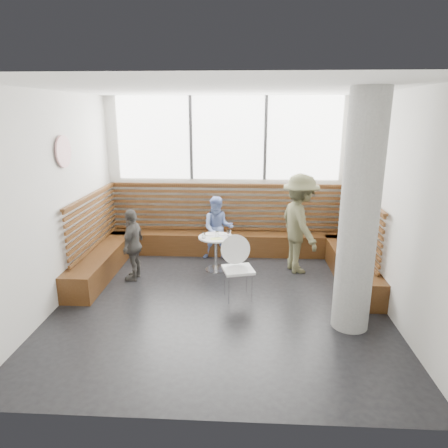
# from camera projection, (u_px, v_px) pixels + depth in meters

# --- Properties ---
(room) EXTENTS (5.00, 5.00, 3.20)m
(room) POSITION_uv_depth(u_px,v_px,m) (220.00, 203.00, 5.85)
(room) COLOR silver
(room) RESTS_ON ground
(booth) EXTENTS (5.00, 2.50, 1.44)m
(booth) POSITION_uv_depth(u_px,v_px,m) (226.00, 242.00, 7.88)
(booth) COLOR #412610
(booth) RESTS_ON ground
(concrete_column) EXTENTS (0.50, 0.50, 3.20)m
(concrete_column) POSITION_uv_depth(u_px,v_px,m) (359.00, 215.00, 5.18)
(concrete_column) COLOR gray
(concrete_column) RESTS_ON ground
(wall_art) EXTENTS (0.03, 0.50, 0.50)m
(wall_art) POSITION_uv_depth(u_px,v_px,m) (63.00, 152.00, 6.17)
(wall_art) COLOR white
(wall_art) RESTS_ON room
(cafe_table) EXTENTS (0.64, 0.64, 0.66)m
(cafe_table) POSITION_uv_depth(u_px,v_px,m) (216.00, 246.00, 7.44)
(cafe_table) COLOR silver
(cafe_table) RESTS_ON ground
(cafe_chair) EXTENTS (0.48, 0.47, 1.00)m
(cafe_chair) POSITION_uv_depth(u_px,v_px,m) (238.00, 262.00, 6.34)
(cafe_chair) COLOR white
(cafe_chair) RESTS_ON ground
(adult_man) EXTENTS (0.99, 1.33, 1.83)m
(adult_man) POSITION_uv_depth(u_px,v_px,m) (300.00, 224.00, 7.29)
(adult_man) COLOR brown
(adult_man) RESTS_ON ground
(child_back) EXTENTS (0.66, 0.53, 1.29)m
(child_back) POSITION_uv_depth(u_px,v_px,m) (218.00, 228.00, 7.98)
(child_back) COLOR #788FD0
(child_back) RESTS_ON ground
(child_left) EXTENTS (0.40, 0.78, 1.28)m
(child_left) POSITION_uv_depth(u_px,v_px,m) (133.00, 245.00, 7.01)
(child_left) COLOR #514E49
(child_left) RESTS_ON ground
(plate_near) EXTENTS (0.19, 0.19, 0.01)m
(plate_near) POSITION_uv_depth(u_px,v_px,m) (209.00, 234.00, 7.51)
(plate_near) COLOR white
(plate_near) RESTS_ON cafe_table
(plate_far) EXTENTS (0.19, 0.19, 0.01)m
(plate_far) POSITION_uv_depth(u_px,v_px,m) (222.00, 234.00, 7.53)
(plate_far) COLOR white
(plate_far) RESTS_ON cafe_table
(glass_left) EXTENTS (0.06, 0.06, 0.10)m
(glass_left) POSITION_uv_depth(u_px,v_px,m) (204.00, 235.00, 7.29)
(glass_left) COLOR white
(glass_left) RESTS_ON cafe_table
(glass_mid) EXTENTS (0.07, 0.07, 0.11)m
(glass_mid) POSITION_uv_depth(u_px,v_px,m) (217.00, 235.00, 7.32)
(glass_mid) COLOR white
(glass_mid) RESTS_ON cafe_table
(glass_right) EXTENTS (0.07, 0.07, 0.11)m
(glass_right) POSITION_uv_depth(u_px,v_px,m) (229.00, 233.00, 7.42)
(glass_right) COLOR white
(glass_right) RESTS_ON cafe_table
(menu_card) EXTENTS (0.25, 0.21, 0.00)m
(menu_card) POSITION_uv_depth(u_px,v_px,m) (216.00, 239.00, 7.26)
(menu_card) COLOR #A5C64C
(menu_card) RESTS_ON cafe_table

